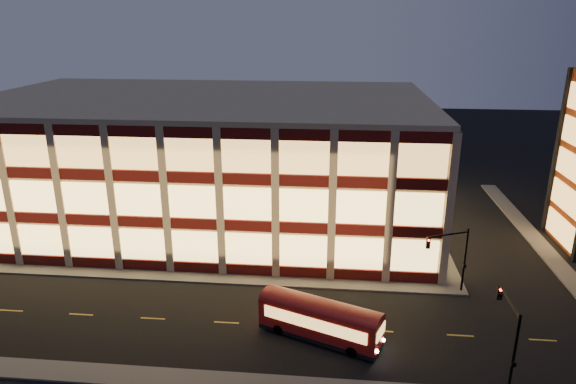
# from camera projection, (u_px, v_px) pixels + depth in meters

# --- Properties ---
(ground) EXTENTS (200.00, 200.00, 0.00)m
(ground) POSITION_uv_depth(u_px,v_px,m) (197.00, 283.00, 46.49)
(ground) COLOR black
(ground) RESTS_ON ground
(sidewalk_office_south) EXTENTS (54.00, 2.00, 0.15)m
(sidewalk_office_south) POSITION_uv_depth(u_px,v_px,m) (168.00, 276.00, 47.69)
(sidewalk_office_south) COLOR #514F4C
(sidewalk_office_south) RESTS_ON ground
(sidewalk_office_east) EXTENTS (2.00, 30.00, 0.15)m
(sidewalk_office_east) POSITION_uv_depth(u_px,v_px,m) (426.00, 222.00, 60.37)
(sidewalk_office_east) COLOR #514F4C
(sidewalk_office_east) RESTS_ON ground
(sidewalk_tower_west) EXTENTS (2.00, 30.00, 0.15)m
(sidewalk_tower_west) POSITION_uv_depth(u_px,v_px,m) (523.00, 225.00, 59.36)
(sidewalk_tower_west) COLOR #514F4C
(sidewalk_tower_west) RESTS_ON ground
(sidewalk_near) EXTENTS (100.00, 2.00, 0.15)m
(sidewalk_near) POSITION_uv_depth(u_px,v_px,m) (146.00, 377.00, 34.21)
(sidewalk_near) COLOR #514F4C
(sidewalk_near) RESTS_ON ground
(office_building) EXTENTS (50.45, 30.45, 14.50)m
(office_building) POSITION_uv_depth(u_px,v_px,m) (207.00, 157.00, 60.38)
(office_building) COLOR tan
(office_building) RESTS_ON ground
(traffic_signal_far) EXTENTS (3.79, 1.87, 6.00)m
(traffic_signal_far) POSITION_uv_depth(u_px,v_px,m) (452.00, 251.00, 43.35)
(traffic_signal_far) COLOR black
(traffic_signal_far) RESTS_ON ground
(traffic_signal_near) EXTENTS (0.32, 4.45, 6.00)m
(traffic_signal_near) POSITION_uv_depth(u_px,v_px,m) (509.00, 327.00, 32.60)
(traffic_signal_near) COLOR black
(traffic_signal_near) RESTS_ON ground
(trolley_bus) EXTENTS (9.45, 5.61, 3.13)m
(trolley_bus) POSITION_uv_depth(u_px,v_px,m) (320.00, 318.00, 38.00)
(trolley_bus) COLOR maroon
(trolley_bus) RESTS_ON ground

